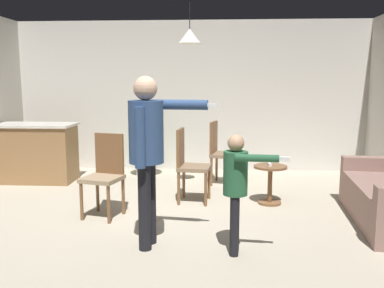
{
  "coord_description": "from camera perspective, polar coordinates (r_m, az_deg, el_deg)",
  "views": [
    {
      "loc": [
        0.48,
        -4.45,
        1.64
      ],
      "look_at": [
        0.23,
        -0.28,
        1.0
      ],
      "focal_mm": 39.07,
      "sensor_mm": 36.0,
      "label": 1
    }
  ],
  "objects": [
    {
      "name": "kitchen_counter",
      "position": [
        7.24,
        -20.46,
        -1.1
      ],
      "size": [
        1.26,
        0.66,
        0.95
      ],
      "color": "olive",
      "rests_on": "ground"
    },
    {
      "name": "dining_chair_near_wall",
      "position": [
        5.17,
        -11.77,
        -3.72
      ],
      "size": [
        0.51,
        0.51,
        1.0
      ],
      "rotation": [
        0.0,
        0.0,
        2.88
      ],
      "color": "brown",
      "rests_on": "ground"
    },
    {
      "name": "potted_plant_corner",
      "position": [
        7.3,
        -6.39,
        -0.49
      ],
      "size": [
        0.57,
        0.57,
        0.88
      ],
      "color": "#B7B2AD",
      "rests_on": "ground"
    },
    {
      "name": "side_table_by_couch",
      "position": [
        5.68,
        10.61,
        -4.83
      ],
      "size": [
        0.44,
        0.44,
        0.52
      ],
      "color": "brown",
      "rests_on": "ground"
    },
    {
      "name": "person_child",
      "position": [
        3.93,
        6.1,
        -5.01
      ],
      "size": [
        0.58,
        0.37,
        1.15
      ],
      "rotation": [
        0.0,
        0.0,
        -1.67
      ],
      "color": "black",
      "rests_on": "ground"
    },
    {
      "name": "ground",
      "position": [
        4.77,
        -2.58,
        -11.43
      ],
      "size": [
        7.68,
        7.68,
        0.0
      ],
      "primitive_type": "plane",
      "color": "#B2A893"
    },
    {
      "name": "spare_remote_on_table",
      "position": [
        5.63,
        10.53,
        -2.75
      ],
      "size": [
        0.04,
        0.13,
        0.04
      ],
      "primitive_type": "cube",
      "rotation": [
        0.0,
        0.0,
        0.07
      ],
      "color": "white",
      "rests_on": "side_table_by_couch"
    },
    {
      "name": "ceiling_light_pendant",
      "position": [
        5.97,
        -0.32,
        14.56
      ],
      "size": [
        0.32,
        0.32,
        0.55
      ],
      "color": "silver"
    },
    {
      "name": "wall_back",
      "position": [
        7.68,
        -0.14,
        6.51
      ],
      "size": [
        6.4,
        0.1,
        2.7
      ],
      "primitive_type": "cube",
      "color": "beige",
      "rests_on": "ground"
    },
    {
      "name": "dining_chair_centre_back",
      "position": [
        5.64,
        -0.43,
        -2.51
      ],
      "size": [
        0.46,
        0.46,
        1.0
      ],
      "rotation": [
        0.0,
        0.0,
        4.61
      ],
      "color": "brown",
      "rests_on": "ground"
    },
    {
      "name": "person_adult",
      "position": [
        4.04,
        -6.07,
        0.15
      ],
      "size": [
        0.85,
        0.48,
        1.68
      ],
      "rotation": [
        0.0,
        0.0,
        -1.7
      ],
      "color": "black",
      "rests_on": "ground"
    },
    {
      "name": "dining_chair_by_counter",
      "position": [
        6.63,
        3.93,
        -0.84
      ],
      "size": [
        0.5,
        0.5,
        1.0
      ],
      "rotation": [
        0.0,
        0.0,
        4.49
      ],
      "color": "brown",
      "rests_on": "ground"
    }
  ]
}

